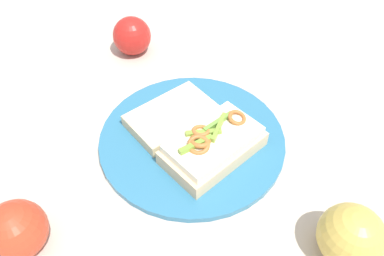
# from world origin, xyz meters

# --- Properties ---
(ground_plane) EXTENTS (2.00, 2.00, 0.00)m
(ground_plane) POSITION_xyz_m (0.00, 0.00, 0.00)
(ground_plane) COLOR #C2B3A3
(ground_plane) RESTS_ON ground
(plate) EXTENTS (0.30, 0.30, 0.01)m
(plate) POSITION_xyz_m (0.00, 0.00, 0.01)
(plate) COLOR teal
(plate) RESTS_ON ground_plane
(sandwich) EXTENTS (0.16, 0.18, 0.05)m
(sandwich) POSITION_xyz_m (-0.04, 0.03, 0.03)
(sandwich) COLOR beige
(sandwich) RESTS_ON plate
(bread_slice_side) EXTENTS (0.16, 0.17, 0.02)m
(bread_slice_side) POSITION_xyz_m (0.04, -0.03, 0.02)
(bread_slice_side) COLOR beige
(bread_slice_side) RESTS_ON plate
(apple_0) EXTENTS (0.10, 0.10, 0.08)m
(apple_0) POSITION_xyz_m (0.17, -0.21, 0.04)
(apple_0) COLOR red
(apple_0) RESTS_ON ground_plane
(apple_1) EXTENTS (0.08, 0.08, 0.08)m
(apple_1) POSITION_xyz_m (0.17, 0.22, 0.04)
(apple_1) COLOR red
(apple_1) RESTS_ON ground_plane
(apple_3) EXTENTS (0.09, 0.09, 0.08)m
(apple_3) POSITION_xyz_m (-0.23, 0.14, 0.04)
(apple_3) COLOR gold
(apple_3) RESTS_ON ground_plane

